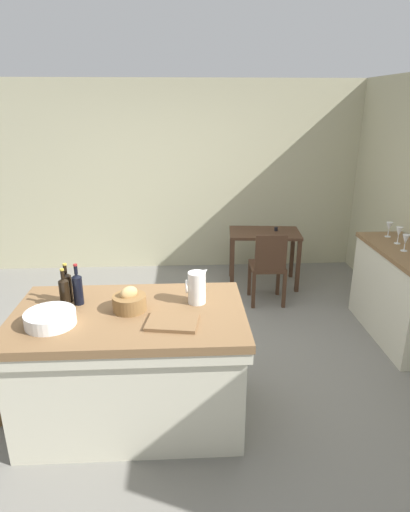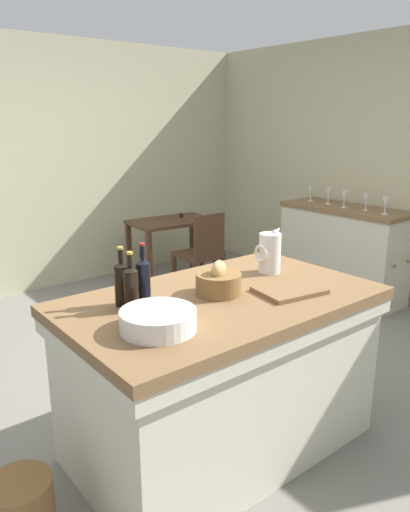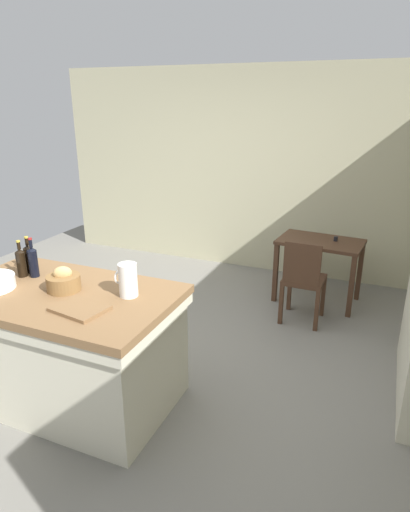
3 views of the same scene
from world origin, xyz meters
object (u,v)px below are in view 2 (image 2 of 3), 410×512
at_px(wine_bottle_dark, 143,280).
at_px(wine_glass_middle, 345,196).
at_px(pitcher, 270,253).
at_px(wine_bottle_amber, 122,282).
at_px(writing_desk, 172,230).
at_px(wine_glass_far_left, 386,203).
at_px(island_table, 221,367).
at_px(wine_glass_left, 366,199).
at_px(wooden_chair, 202,253).
at_px(wine_glass_far_right, 311,191).
at_px(wine_glass_right, 329,192).
at_px(bread_basket, 218,282).
at_px(wine_bottle_green, 131,287).
at_px(wash_bowl, 158,320).
at_px(cutting_board, 290,290).
at_px(side_cabinet, 342,252).

relative_size(wine_bottle_dark, wine_glass_middle, 1.89).
distance_m(pitcher, wine_bottle_amber, 0.96).
bearing_deg(wine_bottle_dark, writing_desk, 52.33).
bearing_deg(pitcher, wine_glass_far_left, 13.54).
bearing_deg(island_table, wine_glass_left, 18.33).
distance_m(wooden_chair, wine_glass_far_right, 1.37).
bearing_deg(pitcher, wine_glass_right, 29.35).
height_order(bread_basket, wine_glass_far_right, wine_glass_far_right).
height_order(writing_desk, wine_bottle_green, wine_bottle_green).
distance_m(wine_bottle_dark, wine_glass_middle, 3.05).
distance_m(wash_bowl, bread_basket, 0.53).
relative_size(wash_bowl, cutting_board, 0.99).
relative_size(writing_desk, wine_bottle_green, 3.26).
distance_m(bread_basket, wine_bottle_dark, 0.41).
xyz_separation_m(wash_bowl, cutting_board, (0.81, -0.03, -0.03)).
xyz_separation_m(wooden_chair, wine_glass_middle, (1.14, -0.83, 0.56)).
distance_m(side_cabinet, wine_glass_far_right, 0.74).
bearing_deg(wine_glass_far_left, wine_glass_far_right, 85.83).
xyz_separation_m(writing_desk, bread_basket, (-1.44, -2.48, 0.35)).
height_order(wine_bottle_dark, wine_glass_left, wine_bottle_dark).
bearing_deg(bread_basket, pitcher, 11.43).
bearing_deg(cutting_board, wine_bottle_dark, 154.05).
relative_size(pitcher, wine_glass_far_left, 1.79).
height_order(writing_desk, wine_glass_right, wine_glass_right).
relative_size(pitcher, cutting_board, 0.83).
relative_size(bread_basket, wine_glass_far_right, 1.51).
height_order(wine_glass_far_left, wine_glass_far_right, wine_glass_far_right).
xyz_separation_m(bread_basket, wine_glass_middle, (2.52, 1.04, 0.09)).
bearing_deg(bread_basket, wine_glass_left, 17.69).
distance_m(cutting_board, wine_bottle_dark, 0.78).
relative_size(wash_bowl, wine_glass_right, 1.91).
xyz_separation_m(wine_glass_middle, wine_glass_right, (0.05, 0.23, 0.01)).
bearing_deg(wine_bottle_amber, pitcher, -4.46).
bearing_deg(wine_bottle_amber, wine_glass_far_right, 23.66).
relative_size(writing_desk, wooden_chair, 1.06).
distance_m(island_table, wine_glass_middle, 2.80).
bearing_deg(wine_glass_middle, writing_desk, 127.03).
bearing_deg(wine_glass_left, wine_glass_right, 87.91).
bearing_deg(cutting_board, wine_glass_middle, 29.69).
xyz_separation_m(wash_bowl, wine_glass_far_right, (3.08, 1.70, 0.10)).
xyz_separation_m(pitcher, wine_bottle_amber, (-0.95, 0.07, -0.00)).
bearing_deg(wine_glass_right, wash_bowl, -154.59).
height_order(wooden_chair, cutting_board, cutting_board).
xyz_separation_m(wine_bottle_amber, wine_bottle_green, (0.00, -0.09, -0.00)).
distance_m(wine_bottle_green, wine_glass_far_right, 3.37).
xyz_separation_m(island_table, side_cabinet, (2.57, 1.08, -0.01)).
bearing_deg(wine_bottle_amber, wine_glass_middle, 16.22).
bearing_deg(wash_bowl, wine_glass_far_left, 14.40).
xyz_separation_m(wine_bottle_amber, wine_glass_middle, (2.99, 0.87, 0.03)).
distance_m(writing_desk, wine_bottle_dark, 3.01).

